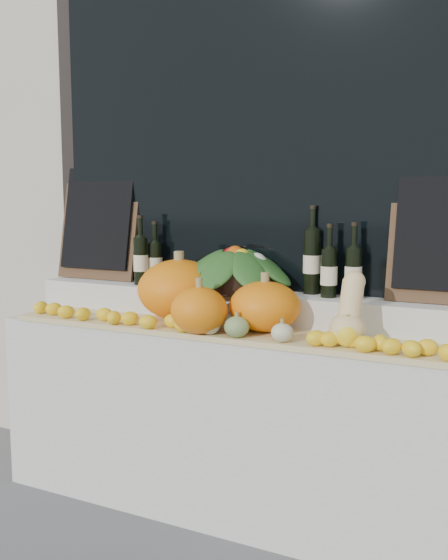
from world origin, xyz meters
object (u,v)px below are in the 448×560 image
at_px(pumpkin_right, 265,306).
at_px(wine_bottle_tall, 312,261).
at_px(produce_bowl, 235,269).
at_px(butternut_squash, 349,314).
at_px(pumpkin_left, 179,289).

relative_size(pumpkin_right, wine_bottle_tall, 0.76).
xyz_separation_m(pumpkin_right, produce_bowl, (-0.25, 0.21, 0.13)).
bearing_deg(butternut_squash, pumpkin_left, 170.65).
distance_m(pumpkin_right, butternut_squash, 0.40).
bearing_deg(butternut_squash, wine_bottle_tall, 127.72).
distance_m(pumpkin_right, wine_bottle_tall, 0.36).
bearing_deg(wine_bottle_tall, pumpkin_left, -159.64).
bearing_deg(pumpkin_right, wine_bottle_tall, 68.45).
relative_size(butternut_squash, produce_bowl, 0.47).
xyz_separation_m(pumpkin_left, wine_bottle_tall, (0.59, 0.22, 0.14)).
height_order(pumpkin_left, pumpkin_right, pumpkin_left).
bearing_deg(wine_bottle_tall, pumpkin_right, -111.55).
bearing_deg(produce_bowl, pumpkin_left, -148.86).
relative_size(pumpkin_right, butternut_squash, 1.08).
xyz_separation_m(butternut_squash, produce_bowl, (-0.64, 0.28, 0.12)).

